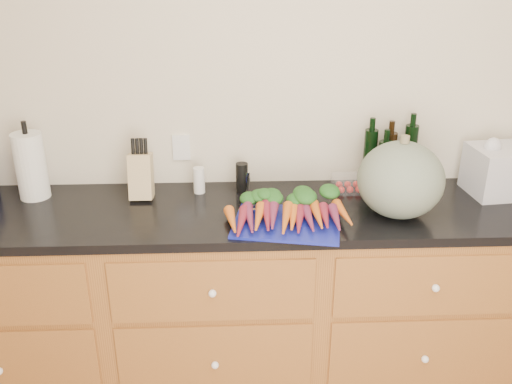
{
  "coord_description": "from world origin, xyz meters",
  "views": [
    {
      "loc": [
        -0.36,
        -0.94,
        2.0
      ],
      "look_at": [
        -0.27,
        1.2,
        1.06
      ],
      "focal_mm": 40.0,
      "sensor_mm": 36.0,
      "label": 1
    }
  ],
  "objects_px": {
    "cutting_board": "(287,223)",
    "tomato_box": "(349,184)",
    "knife_block": "(141,176)",
    "carrots": "(286,212)",
    "squash": "(401,180)",
    "paper_towel": "(31,166)"
  },
  "relations": [
    {
      "from": "cutting_board",
      "to": "tomato_box",
      "type": "relative_size",
      "value": 2.84
    },
    {
      "from": "cutting_board",
      "to": "knife_block",
      "type": "xyz_separation_m",
      "value": [
        -0.63,
        0.3,
        0.1
      ]
    },
    {
      "from": "knife_block",
      "to": "tomato_box",
      "type": "xyz_separation_m",
      "value": [
        0.95,
        0.03,
        -0.07
      ]
    },
    {
      "from": "carrots",
      "to": "squash",
      "type": "relative_size",
      "value": 1.39
    },
    {
      "from": "paper_towel",
      "to": "tomato_box",
      "type": "bearing_deg",
      "value": 0.4
    },
    {
      "from": "carrots",
      "to": "knife_block",
      "type": "distance_m",
      "value": 0.68
    },
    {
      "from": "tomato_box",
      "to": "cutting_board",
      "type": "bearing_deg",
      "value": -133.97
    },
    {
      "from": "squash",
      "to": "knife_block",
      "type": "height_order",
      "value": "squash"
    },
    {
      "from": "paper_towel",
      "to": "knife_block",
      "type": "relative_size",
      "value": 1.48
    },
    {
      "from": "squash",
      "to": "knife_block",
      "type": "bearing_deg",
      "value": 168.14
    },
    {
      "from": "tomato_box",
      "to": "squash",
      "type": "bearing_deg",
      "value": -59.25
    },
    {
      "from": "cutting_board",
      "to": "paper_towel",
      "type": "relative_size",
      "value": 1.43
    },
    {
      "from": "carrots",
      "to": "paper_towel",
      "type": "distance_m",
      "value": 1.15
    },
    {
      "from": "cutting_board",
      "to": "squash",
      "type": "xyz_separation_m",
      "value": [
        0.47,
        0.07,
        0.15
      ]
    },
    {
      "from": "knife_block",
      "to": "paper_towel",
      "type": "bearing_deg",
      "value": 177.64
    },
    {
      "from": "cutting_board",
      "to": "squash",
      "type": "bearing_deg",
      "value": 8.23
    },
    {
      "from": "paper_towel",
      "to": "tomato_box",
      "type": "xyz_separation_m",
      "value": [
        1.43,
        0.01,
        -0.11
      ]
    },
    {
      "from": "cutting_board",
      "to": "knife_block",
      "type": "bearing_deg",
      "value": 154.49
    },
    {
      "from": "tomato_box",
      "to": "paper_towel",
      "type": "bearing_deg",
      "value": -179.6
    },
    {
      "from": "carrots",
      "to": "knife_block",
      "type": "xyz_separation_m",
      "value": [
        -0.63,
        0.26,
        0.06
      ]
    },
    {
      "from": "paper_towel",
      "to": "knife_block",
      "type": "height_order",
      "value": "paper_towel"
    },
    {
      "from": "carrots",
      "to": "cutting_board",
      "type": "bearing_deg",
      "value": -90.0
    }
  ]
}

